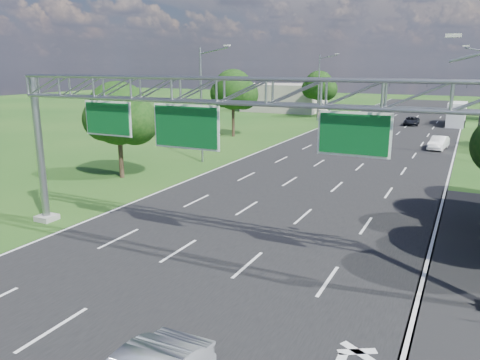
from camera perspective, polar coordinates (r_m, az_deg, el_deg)
The scene contains 16 objects.
ground at distance 38.02m, azimuth 10.46°, elevation 0.65°, with size 220.00×220.00×0.00m, color #194615.
road at distance 38.02m, azimuth 10.46°, elevation 0.65°, with size 18.00×180.00×0.02m, color black.
road_flare at distance 21.48m, azimuth 25.19°, elevation -11.00°, with size 3.00×30.00×0.02m, color black.
sign_gantry at distance 20.19m, azimuth -2.19°, elevation 9.14°, with size 23.50×1.00×9.56m.
traffic_signal at distance 70.82m, azimuth 24.64°, elevation 9.92°, with size 12.21×0.24×7.00m.
streetlight_l_near at distance 41.63m, azimuth -4.53°, elevation 9.75°, with size 2.97×0.22×10.16m.
streetlight_l_far at distance 73.87m, azimuth 9.73°, elevation 11.39°, with size 2.97×0.22×10.16m.
tree_verge_la at distance 36.76m, azimuth -14.47°, elevation 7.52°, with size 5.76×4.80×7.40m.
tree_verge_lb at distance 57.02m, azimuth -0.75°, elevation 10.74°, with size 5.76×4.80×8.06m.
tree_verge_lc at distance 79.18m, azimuth 9.64°, elevation 11.11°, with size 5.76×4.80×7.62m.
building_left at distance 89.78m, azimuth 5.44°, elevation 9.97°, with size 14.00×10.00×5.00m, color gray.
car_queue_a at distance 72.58m, azimuth 14.75°, elevation 7.18°, with size 1.79×4.41×1.28m, color silver.
car_queue_b at distance 72.76m, azimuth 20.19°, elevation 6.77°, with size 1.97×4.27×1.19m, color black.
car_queue_c at distance 58.24m, azimuth 12.76°, elevation 5.86°, with size 1.79×4.45×1.51m, color black.
car_queue_d at distance 52.72m, azimuth 23.04°, elevation 4.19°, with size 1.43×4.09×1.35m, color white.
box_truck at distance 75.26m, azimuth 24.88°, elevation 7.27°, with size 2.58×8.42×3.19m.
Camera 1 is at (9.90, -5.70, 8.56)m, focal length 35.00 mm.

